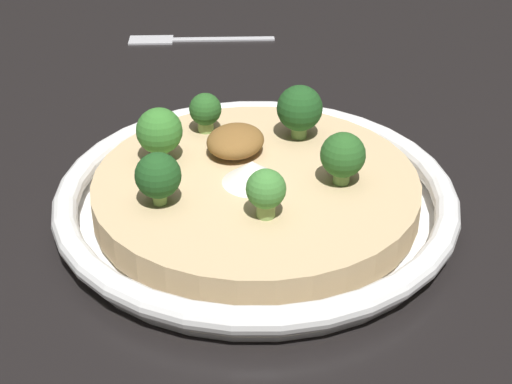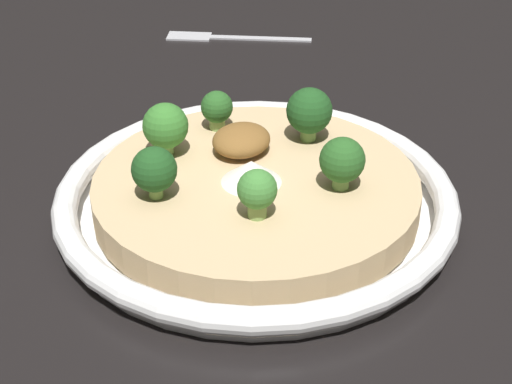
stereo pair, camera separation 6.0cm
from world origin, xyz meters
TOP-DOWN VIEW (x-y plane):
  - ground_plane at (0.00, 0.00)m, footprint 6.00×6.00m
  - risotto_bowl at (0.00, 0.00)m, footprint 0.31×0.31m
  - cheese_sprinkle at (-0.01, -0.00)m, footprint 0.05×0.05m
  - crispy_onion_garnish at (0.03, 0.03)m, footprint 0.05×0.04m
  - broccoli_back at (-0.01, 0.08)m, footprint 0.04×0.04m
  - broccoli_front_left at (-0.04, -0.03)m, footprint 0.03×0.03m
  - broccoli_back_right at (0.05, 0.07)m, footprint 0.03×0.03m
  - broccoli_right at (0.08, 0.00)m, footprint 0.04×0.04m
  - broccoli_back_left at (-0.06, 0.04)m, footprint 0.03×0.03m
  - broccoli_front_right at (0.02, -0.06)m, footprint 0.03×0.03m
  - fork_utensil at (0.29, 0.25)m, footprint 0.10×0.16m

SIDE VIEW (x-z plane):
  - ground_plane at x=0.00m, z-range 0.00..0.00m
  - fork_utensil at x=0.29m, z-range 0.00..0.00m
  - risotto_bowl at x=0.00m, z-range 0.00..0.03m
  - cheese_sprinkle at x=-0.01m, z-range 0.03..0.05m
  - crispy_onion_garnish at x=0.03m, z-range 0.03..0.05m
  - broccoli_back_right at x=0.05m, z-range 0.03..0.07m
  - broccoli_front_left at x=-0.04m, z-range 0.04..0.07m
  - broccoli_back_left at x=-0.06m, z-range 0.04..0.08m
  - broccoli_front_right at x=0.02m, z-range 0.04..0.08m
  - broccoli_back at x=-0.01m, z-range 0.04..0.08m
  - broccoli_right at x=0.08m, z-range 0.04..0.08m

